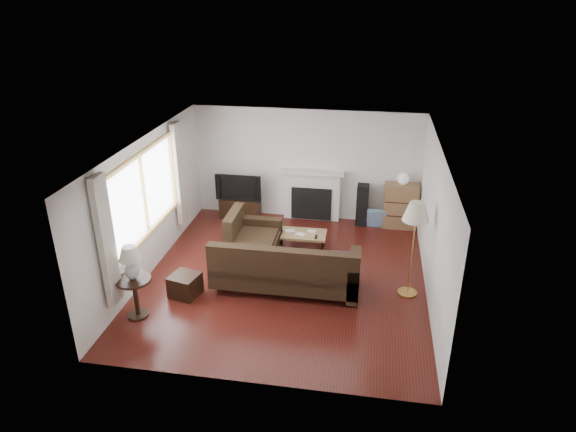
% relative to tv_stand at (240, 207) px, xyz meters
% --- Properties ---
extents(room, '(5.10, 5.60, 2.54)m').
position_rel_tv_stand_xyz_m(room, '(1.48, -2.50, 1.03)').
color(room, '#481510').
rests_on(room, ground).
extents(window, '(0.12, 2.74, 1.54)m').
position_rel_tv_stand_xyz_m(window, '(-0.97, -2.70, 1.33)').
color(window, olive).
rests_on(window, room).
extents(curtain_near, '(0.10, 0.35, 2.10)m').
position_rel_tv_stand_xyz_m(curtain_near, '(-0.92, -4.22, 1.18)').
color(curtain_near, beige).
rests_on(curtain_near, room).
extents(curtain_far, '(0.10, 0.35, 2.10)m').
position_rel_tv_stand_xyz_m(curtain_far, '(-0.92, -1.18, 1.18)').
color(curtain_far, beige).
rests_on(curtain_far, room).
extents(fireplace, '(1.40, 0.26, 1.15)m').
position_rel_tv_stand_xyz_m(fireplace, '(1.63, 0.14, 0.35)').
color(fireplace, white).
rests_on(fireplace, room).
extents(tv_stand, '(0.90, 0.40, 0.45)m').
position_rel_tv_stand_xyz_m(tv_stand, '(0.00, 0.00, 0.00)').
color(tv_stand, black).
rests_on(tv_stand, ground).
extents(television, '(1.04, 0.14, 0.60)m').
position_rel_tv_stand_xyz_m(television, '(0.00, 0.00, 0.52)').
color(television, black).
rests_on(television, tv_stand).
extents(speaker_left, '(0.28, 0.32, 0.84)m').
position_rel_tv_stand_xyz_m(speaker_left, '(0.28, 0.05, 0.20)').
color(speaker_left, black).
rests_on(speaker_left, ground).
extents(speaker_right, '(0.26, 0.31, 0.92)m').
position_rel_tv_stand_xyz_m(speaker_right, '(2.76, 0.05, 0.24)').
color(speaker_right, black).
rests_on(speaker_right, ground).
extents(bookshelf, '(0.73, 0.35, 1.00)m').
position_rel_tv_stand_xyz_m(bookshelf, '(3.58, 0.03, 0.28)').
color(bookshelf, olive).
rests_on(bookshelf, ground).
extents(globe_lamp, '(0.25, 0.25, 0.25)m').
position_rel_tv_stand_xyz_m(globe_lamp, '(3.58, 0.03, 0.90)').
color(globe_lamp, white).
rests_on(globe_lamp, bookshelf).
extents(sectional_sofa, '(2.76, 2.02, 0.89)m').
position_rel_tv_stand_xyz_m(sectional_sofa, '(1.55, -2.82, 0.22)').
color(sectional_sofa, black).
rests_on(sectional_sofa, ground).
extents(coffee_table, '(1.01, 0.56, 0.39)m').
position_rel_tv_stand_xyz_m(coffee_table, '(1.60, -1.42, -0.03)').
color(coffee_table, olive).
rests_on(coffee_table, ground).
extents(footstool, '(0.55, 0.55, 0.38)m').
position_rel_tv_stand_xyz_m(footstool, '(-0.12, -3.34, -0.03)').
color(footstool, black).
rests_on(footstool, ground).
extents(floor_lamp, '(0.58, 0.58, 1.71)m').
position_rel_tv_stand_xyz_m(floor_lamp, '(3.65, -2.67, 0.63)').
color(floor_lamp, '#BC8B41').
rests_on(floor_lamp, ground).
extents(side_table, '(0.55, 0.55, 0.69)m').
position_rel_tv_stand_xyz_m(side_table, '(-0.67, -4.05, 0.12)').
color(side_table, black).
rests_on(side_table, ground).
extents(table_lamp, '(0.35, 0.35, 0.56)m').
position_rel_tv_stand_xyz_m(table_lamp, '(-0.67, -4.05, 0.74)').
color(table_lamp, silver).
rests_on(table_lamp, side_table).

